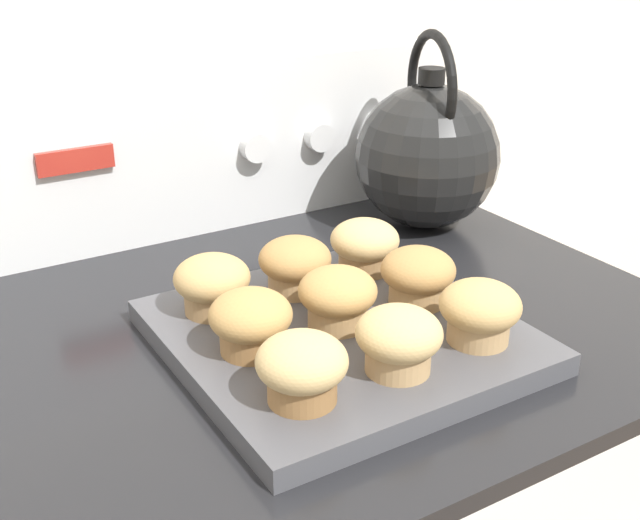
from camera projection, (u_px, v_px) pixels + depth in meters
control_panel at (197, 148)px, 1.02m from camera, size 0.71×0.07×0.21m
muffin_pan at (340, 336)px, 0.77m from camera, size 0.31×0.31×0.02m
muffin_r0_c0 at (302, 368)px, 0.64m from camera, size 0.07×0.07×0.06m
muffin_r0_c1 at (399, 339)px, 0.68m from camera, size 0.07×0.07×0.06m
muffin_r0_c2 at (480, 311)px, 0.73m from camera, size 0.07×0.07×0.06m
muffin_r1_c0 at (251, 321)px, 0.71m from camera, size 0.07×0.07×0.06m
muffin_r1_c1 at (338, 297)px, 0.75m from camera, size 0.07×0.07×0.06m
muffin_r1_c2 at (418, 275)px, 0.80m from camera, size 0.07×0.07×0.06m
muffin_r2_c0 at (212, 283)px, 0.78m from camera, size 0.07×0.07×0.06m
muffin_r2_c1 at (295, 264)px, 0.82m from camera, size 0.07×0.07×0.06m
muffin_r2_c2 at (365, 245)px, 0.87m from camera, size 0.07×0.07×0.06m
tea_kettle at (427, 153)px, 1.03m from camera, size 0.19×0.22×0.25m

